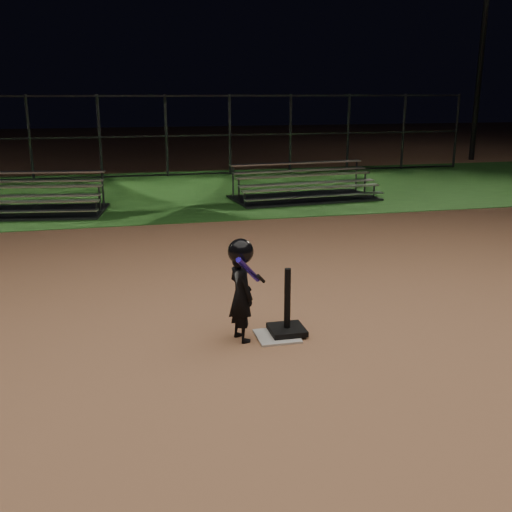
% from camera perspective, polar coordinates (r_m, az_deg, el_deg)
% --- Properties ---
extents(ground, '(80.00, 80.00, 0.00)m').
position_cam_1_polar(ground, '(6.53, 2.05, -7.81)').
color(ground, '#AF754F').
rests_on(ground, ground).
extents(grass_strip, '(60.00, 8.00, 0.01)m').
position_cam_1_polar(grass_strip, '(16.07, -7.49, 6.19)').
color(grass_strip, '#21511A').
rests_on(grass_strip, ground).
extents(home_plate, '(0.45, 0.45, 0.02)m').
position_cam_1_polar(home_plate, '(6.53, 2.05, -7.71)').
color(home_plate, beige).
rests_on(home_plate, ground).
extents(batting_tee, '(0.38, 0.38, 0.73)m').
position_cam_1_polar(batting_tee, '(6.55, 3.00, -6.28)').
color(batting_tee, black).
rests_on(batting_tee, home_plate).
extents(child_batter, '(0.45, 0.59, 1.12)m').
position_cam_1_polar(child_batter, '(6.26, -1.44, -3.01)').
color(child_batter, black).
rests_on(child_batter, ground).
extents(bleacher_left, '(3.73, 2.20, 0.86)m').
position_cam_1_polar(bleacher_left, '(13.91, -21.66, 4.49)').
color(bleacher_left, silver).
rests_on(bleacher_left, ground).
extents(bleacher_right, '(3.64, 2.01, 0.86)m').
position_cam_1_polar(bleacher_right, '(14.78, 4.68, 6.13)').
color(bleacher_right, silver).
rests_on(bleacher_right, ground).
extents(backstop_fence, '(20.08, 0.08, 2.50)m').
position_cam_1_polar(backstop_fence, '(18.89, -8.62, 11.34)').
color(backstop_fence, '#38383D').
rests_on(backstop_fence, ground).
extents(light_pole_right, '(0.90, 0.53, 8.30)m').
position_cam_1_polar(light_pole_right, '(24.90, 21.17, 20.03)').
color(light_pole_right, '#2D2D30').
rests_on(light_pole_right, ground).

